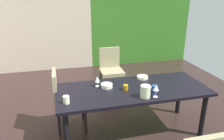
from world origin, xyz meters
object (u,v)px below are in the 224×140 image
(chair_left_far, at_px, (65,97))
(dining_table, at_px, (133,93))
(wine_glass_front, at_px, (156,88))
(cup_west, at_px, (155,89))
(serving_bowl_south, at_px, (142,77))
(cup_left, at_px, (66,100))
(cup_center, at_px, (126,87))
(serving_bowl_north, at_px, (107,86))
(wine_glass_right, at_px, (97,79))
(chair_head_far, at_px, (111,68))
(pitcher_rear, at_px, (145,91))

(chair_left_far, bearing_deg, dining_table, 70.38)
(wine_glass_front, bearing_deg, dining_table, 122.06)
(cup_west, bearing_deg, serving_bowl_south, 88.45)
(dining_table, distance_m, cup_left, 0.95)
(cup_center, bearing_deg, serving_bowl_north, 150.04)
(cup_center, bearing_deg, dining_table, 10.23)
(chair_left_far, xyz_separation_m, serving_bowl_north, (0.58, -0.21, 0.21))
(chair_left_far, xyz_separation_m, wine_glass_right, (0.46, -0.14, 0.29))
(wine_glass_right, bearing_deg, dining_table, -21.69)
(chair_head_far, relative_size, cup_left, 9.45)
(cup_center, bearing_deg, chair_head_far, 84.28)
(dining_table, distance_m, serving_bowl_south, 0.41)
(dining_table, xyz_separation_m, cup_west, (0.25, -0.18, 0.12))
(dining_table, height_order, chair_head_far, chair_head_far)
(wine_glass_right, bearing_deg, pitcher_rear, -41.79)
(cup_center, xyz_separation_m, pitcher_rear, (0.18, -0.27, 0.05))
(cup_left, bearing_deg, dining_table, 13.16)
(cup_left, xyz_separation_m, cup_center, (0.80, 0.19, -0.01))
(serving_bowl_north, bearing_deg, chair_left_far, 159.73)
(dining_table, height_order, wine_glass_front, wine_glass_front)
(wine_glass_front, xyz_separation_m, cup_center, (-0.31, 0.29, -0.09))
(chair_head_far, xyz_separation_m, cup_center, (-0.15, -1.46, 0.23))
(dining_table, bearing_deg, chair_head_far, 88.54)
(dining_table, relative_size, chair_head_far, 2.31)
(chair_head_far, relative_size, pitcher_rear, 5.60)
(wine_glass_right, xyz_separation_m, pitcher_rear, (0.53, -0.47, -0.02))
(chair_left_far, bearing_deg, pitcher_rear, 57.98)
(chair_head_far, relative_size, wine_glass_right, 5.93)
(serving_bowl_south, bearing_deg, serving_bowl_north, -162.74)
(cup_left, bearing_deg, serving_bowl_north, 29.96)
(cup_center, bearing_deg, pitcher_rear, -56.88)
(chair_left_far, bearing_deg, wine_glass_front, 60.13)
(serving_bowl_south, height_order, cup_center, cup_center)
(dining_table, height_order, pitcher_rear, pitcher_rear)
(serving_bowl_south, bearing_deg, wine_glass_front, -96.05)
(serving_bowl_south, xyz_separation_m, cup_west, (-0.01, -0.48, 0.03))
(chair_left_far, bearing_deg, chair_head_far, 139.16)
(wine_glass_front, bearing_deg, chair_left_far, 150.13)
(serving_bowl_north, bearing_deg, cup_center, -29.96)
(wine_glass_right, distance_m, serving_bowl_north, 0.16)
(dining_table, distance_m, serving_bowl_north, 0.38)
(wine_glass_front, distance_m, cup_center, 0.43)
(wine_glass_right, relative_size, cup_center, 2.15)
(wine_glass_front, height_order, pitcher_rear, same)
(serving_bowl_south, relative_size, pitcher_rear, 1.04)
(dining_table, xyz_separation_m, wine_glass_front, (0.20, -0.31, 0.20))
(wine_glass_right, xyz_separation_m, serving_bowl_north, (0.12, -0.07, -0.08))
(cup_west, xyz_separation_m, cup_left, (-1.16, -0.04, 0.00))
(dining_table, bearing_deg, wine_glass_right, 158.31)
(serving_bowl_south, xyz_separation_m, cup_center, (-0.37, -0.32, 0.01))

